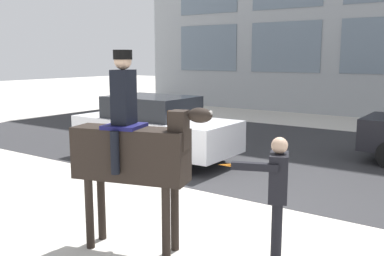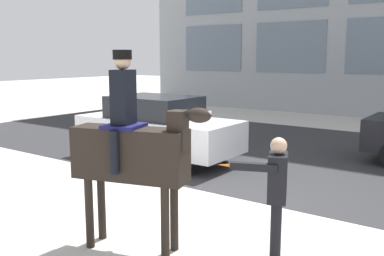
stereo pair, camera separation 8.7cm
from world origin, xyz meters
name	(u,v)px [view 2 (the right image)]	position (x,y,z in m)	size (l,w,h in m)	color
ground_plane	(220,205)	(0.00, 0.00, 0.00)	(80.00, 80.00, 0.00)	beige
road_surface	(315,155)	(0.00, 4.75, 0.00)	(24.01, 8.50, 0.01)	#2D2D30
mounted_horse_lead	(132,149)	(-0.04, -2.11, 1.36)	(1.90, 0.85, 2.63)	black
pedestrian_bystander	(276,191)	(1.67, -1.43, 0.94)	(0.78, 0.68, 1.60)	black
street_car_near_lane	(157,128)	(-3.07, 1.97, 0.81)	(4.15, 1.81, 1.59)	silver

